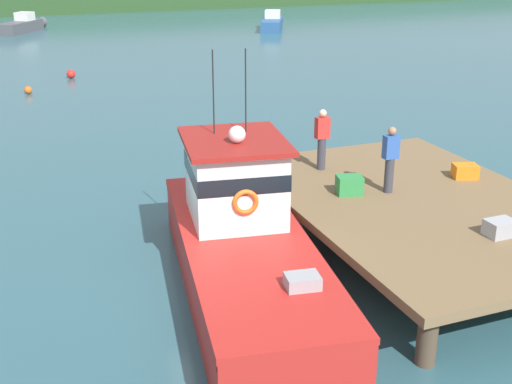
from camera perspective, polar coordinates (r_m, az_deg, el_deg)
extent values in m
plane|color=#2D5660|center=(14.59, -2.38, -7.59)|extent=(200.00, 200.00, 0.00)
cylinder|color=#4C3D2D|center=(12.09, 14.43, -12.05)|extent=(0.36, 0.36, 1.00)
cylinder|color=#4C3D2D|center=(18.59, -0.17, 0.54)|extent=(0.36, 0.36, 1.00)
cylinder|color=#4C3D2D|center=(20.95, 13.21, 2.32)|extent=(0.36, 0.36, 1.00)
cube|color=brown|center=(16.17, 13.83, -0.98)|extent=(6.00, 9.00, 0.20)
cube|color=red|center=(13.90, -0.82, -6.54)|extent=(3.73, 8.29, 1.10)
cone|color=red|center=(18.32, -3.91, 0.34)|extent=(1.37, 1.95, 1.10)
cube|color=#A31919|center=(13.70, -0.83, -4.87)|extent=(3.73, 8.14, 0.12)
cube|color=red|center=(13.63, -0.83, -4.26)|extent=(3.77, 8.30, 0.12)
cube|color=silver|center=(14.40, -1.81, 0.75)|extent=(2.22, 2.47, 1.80)
cube|color=black|center=(14.29, -1.83, 1.94)|extent=(2.25, 2.50, 0.36)
cube|color=maroon|center=(14.10, -1.86, 4.38)|extent=(2.51, 2.81, 0.10)
sphere|color=white|center=(13.75, -1.64, 4.96)|extent=(0.36, 0.36, 0.36)
cylinder|color=black|center=(14.29, -3.67, 8.50)|extent=(0.03, 0.03, 1.80)
cylinder|color=black|center=(14.41, -0.89, 8.64)|extent=(0.03, 0.03, 1.80)
cube|color=#939399|center=(11.79, 3.99, -7.89)|extent=(0.66, 0.53, 0.36)
torus|color=orange|center=(11.13, 0.07, -10.40)|extent=(0.64, 0.64, 0.12)
torus|color=#EA5119|center=(13.35, -0.90, -0.88)|extent=(0.55, 0.18, 0.54)
cube|color=#2D8442|center=(16.11, 7.99, 0.59)|extent=(0.68, 0.56, 0.45)
cube|color=orange|center=(17.90, 17.45, 1.71)|extent=(0.71, 0.61, 0.35)
cube|color=#9E9EA3|center=(14.62, 20.15, -2.90)|extent=(0.61, 0.45, 0.34)
cylinder|color=#2866B2|center=(17.69, 1.11, 2.44)|extent=(0.32, 0.32, 0.34)
cylinder|color=#383842|center=(17.73, 5.62, 3.28)|extent=(0.22, 0.22, 0.86)
cube|color=red|center=(17.53, 5.70, 5.49)|extent=(0.36, 0.22, 0.56)
sphere|color=beige|center=(17.44, 5.74, 6.73)|extent=(0.20, 0.20, 0.20)
cylinder|color=#383842|center=(16.33, 11.30, 1.42)|extent=(0.22, 0.22, 0.86)
cube|color=#2D56A8|center=(16.11, 11.48, 3.80)|extent=(0.36, 0.22, 0.56)
sphere|color=#9E7051|center=(16.01, 11.58, 5.14)|extent=(0.20, 0.20, 0.20)
cube|color=#285184|center=(56.41, 1.37, 14.11)|extent=(3.53, 5.00, 0.88)
cone|color=#285184|center=(59.41, 1.57, 14.45)|extent=(1.32, 1.47, 0.88)
cube|color=silver|center=(57.17, 1.43, 14.98)|extent=(1.64, 1.63, 0.66)
cube|color=#4C4C51|center=(58.09, -19.52, 13.16)|extent=(3.89, 4.80, 0.86)
cone|color=#4C4C51|center=(60.64, -18.07, 13.60)|extent=(1.38, 1.47, 0.86)
cube|color=silver|center=(58.72, -19.19, 14.02)|extent=(1.66, 1.66, 0.65)
sphere|color=#EA5B19|center=(34.16, -18.91, 8.25)|extent=(0.37, 0.37, 0.37)
sphere|color=red|center=(37.51, -15.55, 9.70)|extent=(0.46, 0.46, 0.46)
cube|color=#284723|center=(74.49, -18.93, 15.25)|extent=(120.00, 8.00, 2.40)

